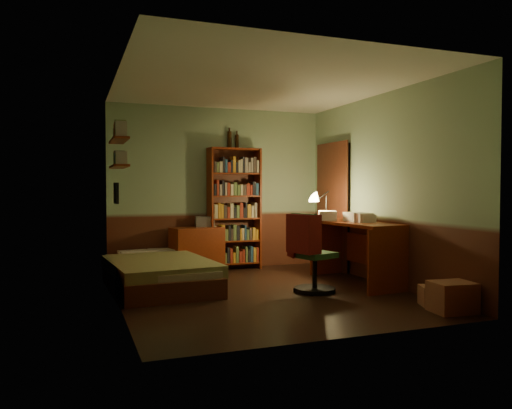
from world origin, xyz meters
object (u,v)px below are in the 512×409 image
object	(u,v)px
dresser	(197,250)
bookshelf	(234,209)
bed	(158,262)
desk	(355,252)
mini_stereo	(205,221)
desk_lamp	(326,197)
cardboard_box_a	(452,297)
office_chair	(315,256)
cardboard_box_b	(435,296)

from	to	relation	value
dresser	bookshelf	world-z (taller)	bookshelf
bed	desk	size ratio (longest dim) A/B	1.38
bed	dresser	world-z (taller)	dresser
dresser	mini_stereo	world-z (taller)	mini_stereo
desk_lamp	cardboard_box_a	bearing A→B (deg)	-84.82
office_chair	cardboard_box_a	world-z (taller)	office_chair
cardboard_box_b	cardboard_box_a	bearing A→B (deg)	-95.57
dresser	office_chair	size ratio (longest dim) A/B	0.87
office_chair	desk_lamp	bearing A→B (deg)	35.99
desk_lamp	cardboard_box_b	size ratio (longest dim) A/B	2.15
mini_stereo	dresser	bearing A→B (deg)	-133.32
cardboard_box_b	bed	bearing A→B (deg)	141.52
mini_stereo	office_chair	xyz separation A→B (m)	(0.90, -2.06, -0.33)
bookshelf	desk_lamp	distance (m)	1.54
dresser	cardboard_box_a	size ratio (longest dim) A/B	1.83
dresser	desk_lamp	xyz separation A→B (m)	(1.73, -0.99, 0.83)
mini_stereo	cardboard_box_b	size ratio (longest dim) A/B	0.95
dresser	bookshelf	size ratio (longest dim) A/B	0.40
desk	cardboard_box_a	size ratio (longest dim) A/B	3.67
bed	desk_lamp	bearing A→B (deg)	-4.94
dresser	desk	xyz separation A→B (m)	(1.86, -1.59, 0.07)
cardboard_box_a	mini_stereo	bearing A→B (deg)	117.16
bed	cardboard_box_b	distance (m)	3.50
desk	cardboard_box_b	size ratio (longest dim) A/B	5.09
dresser	desk	distance (m)	2.44
bookshelf	cardboard_box_b	size ratio (longest dim) A/B	6.28
desk	bed	bearing A→B (deg)	160.19
dresser	cardboard_box_a	bearing A→B (deg)	-71.20
dresser	bookshelf	distance (m)	0.90
mini_stereo	desk_lamp	world-z (taller)	desk_lamp
dresser	office_chair	world-z (taller)	office_chair
bookshelf	cardboard_box_a	bearing A→B (deg)	-73.49
bed	desk	bearing A→B (deg)	-17.60
mini_stereo	cardboard_box_b	distance (m)	3.73
mini_stereo	cardboard_box_b	bearing A→B (deg)	-52.10
cardboard_box_b	desk	bearing A→B (deg)	94.65
bed	office_chair	world-z (taller)	office_chair
desk_lamp	bookshelf	bearing A→B (deg)	135.25
bookshelf	cardboard_box_b	xyz separation A→B (m)	(1.34, -3.15, -0.87)
bookshelf	desk_lamp	world-z (taller)	bookshelf
bed	desk_lamp	distance (m)	2.62
mini_stereo	desk_lamp	xyz separation A→B (m)	(1.57, -1.11, 0.40)
bookshelf	cardboard_box_a	xyz separation A→B (m)	(1.31, -3.45, -0.81)
office_chair	dresser	bearing A→B (deg)	99.75
bed	desk_lamp	xyz separation A→B (m)	(2.48, -0.10, 0.86)
dresser	desk	bearing A→B (deg)	-51.70
bed	dresser	size ratio (longest dim) A/B	2.77
desk	mini_stereo	bearing A→B (deg)	129.97
dresser	bed	bearing A→B (deg)	-141.45
bookshelf	cardboard_box_b	world-z (taller)	bookshelf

